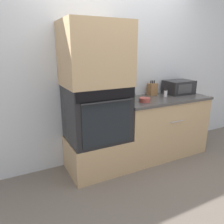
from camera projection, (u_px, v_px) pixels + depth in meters
name	position (u px, v px, depth m)	size (l,w,h in m)	color
ground_plane	(134.00, 173.00, 2.82)	(12.00, 12.00, 0.00)	#6B6056
wall_back	(111.00, 71.00, 3.01)	(8.00, 0.05, 2.50)	silver
oven_cabinet_base	(97.00, 154.00, 2.85)	(0.75, 0.60, 0.44)	tan
wall_oven	(97.00, 113.00, 2.69)	(0.73, 0.64, 0.68)	black
oven_cabinet_upper	(95.00, 54.00, 2.50)	(0.75, 0.60, 0.72)	tan
counter_unit	(161.00, 126.00, 3.25)	(1.34, 0.63, 0.87)	tan
microwave	(179.00, 87.00, 3.36)	(0.43, 0.32, 0.20)	#232326
knife_block	(152.00, 89.00, 3.25)	(0.12, 0.11, 0.22)	olive
bowl	(145.00, 100.00, 2.86)	(0.15, 0.15, 0.05)	#B24C42
condiment_jar_near	(128.00, 96.00, 2.93)	(0.05, 0.05, 0.11)	silver
condiment_jar_mid	(166.00, 93.00, 3.16)	(0.05, 0.05, 0.12)	silver
condiment_jar_far	(134.00, 96.00, 3.01)	(0.05, 0.05, 0.10)	#427047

